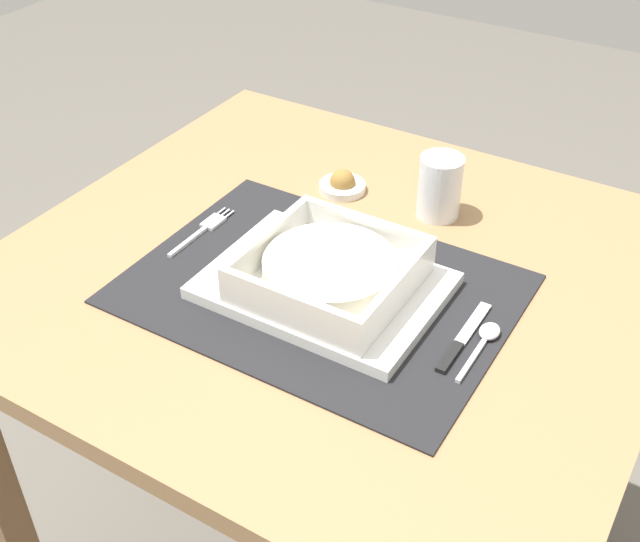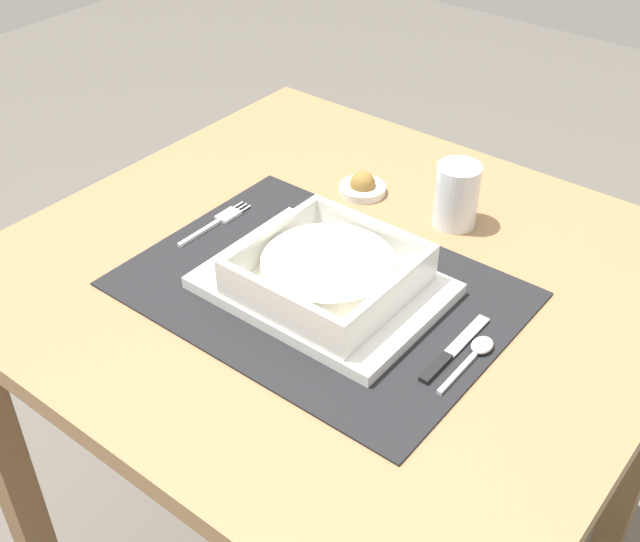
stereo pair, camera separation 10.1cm
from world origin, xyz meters
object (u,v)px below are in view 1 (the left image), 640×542
Objects in this scene: butter_knife at (461,341)px; condiment_saucer at (342,185)px; dining_table at (333,330)px; porridge_bowl at (330,272)px; drinking_glass at (439,189)px; spoon at (486,337)px; fork at (206,228)px.

condiment_saucer is at bearing 139.22° from butter_knife.
porridge_bowl reaches higher than dining_table.
dining_table is 0.25m from drinking_glass.
dining_table is 6.13× the size of butter_knife.
porridge_bowl is 1.76× the size of spoon.
fork is 0.40m from butter_knife.
drinking_glass is (-0.16, 0.23, 0.03)m from spoon.
porridge_bowl is 0.25m from drinking_glass.
drinking_glass reaches higher than condiment_saucer.
condiment_saucer is at bearing 116.49° from dining_table.
dining_table is 0.23m from fork.
spoon is 0.80× the size of butter_knife.
butter_knife is at bearing -38.26° from condiment_saucer.
condiment_saucer is (-0.32, 0.21, 0.00)m from spoon.
porridge_bowl reaches higher than fork.
dining_table is 7.72× the size of spoon.
butter_knife is at bearing 1.15° from porridge_bowl.
spoon is 0.38m from condiment_saucer.
condiment_saucer is at bearing 116.37° from porridge_bowl.
fork is 1.47× the size of drinking_glass.
porridge_bowl is at bearing -63.96° from dining_table.
porridge_bowl is 1.43× the size of fork.
fork is 0.98× the size of butter_knife.
drinking_glass is at bearing 81.95° from porridge_bowl.
spoon is at bearing 36.55° from butter_knife.
dining_table is 0.23m from condiment_saucer.
spoon reaches higher than dining_table.
porridge_bowl is 0.23m from fork.
condiment_saucer is (-0.09, 0.17, 0.13)m from dining_table.
drinking_glass is at bearing 5.05° from condiment_saucer.
fork is (-0.20, -0.02, 0.12)m from dining_table.
condiment_saucer reaches higher than dining_table.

